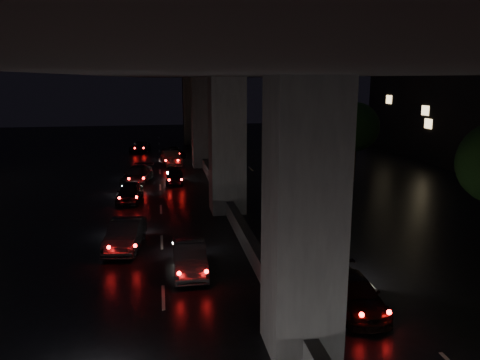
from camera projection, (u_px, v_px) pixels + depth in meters
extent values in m
plane|color=black|center=(242.00, 238.00, 23.68)|extent=(120.00, 120.00, 0.00)
cube|color=#37373A|center=(303.00, 220.00, 13.20)|extent=(2.00, 2.00, 8.00)
cube|color=#37373A|center=(227.00, 146.00, 27.64)|extent=(2.00, 2.00, 8.00)
cube|color=#37373A|center=(203.00, 123.00, 42.08)|extent=(2.00, 2.00, 8.00)
cube|color=#37373A|center=(191.00, 111.00, 56.52)|extent=(2.00, 2.00, 8.00)
cube|color=black|center=(227.00, 63.00, 26.63)|extent=(12.00, 80.00, 1.50)
cube|color=#37373A|center=(121.00, 39.00, 25.40)|extent=(0.40, 80.00, 1.00)
cube|color=#37373A|center=(324.00, 42.00, 27.33)|extent=(0.40, 80.00, 1.00)
cube|color=#37373A|center=(227.00, 204.00, 28.40)|extent=(0.45, 70.00, 0.85)
cube|color=black|center=(477.00, 82.00, 45.84)|extent=(12.00, 22.00, 15.00)
cylinder|color=black|center=(353.00, 163.00, 36.77)|extent=(0.44, 0.44, 2.80)
sphere|color=black|center=(355.00, 127.00, 36.17)|extent=(3.80, 3.80, 3.80)
cylinder|color=black|center=(295.00, 138.00, 52.17)|extent=(0.44, 0.44, 2.80)
sphere|color=black|center=(296.00, 112.00, 51.57)|extent=(3.80, 3.80, 3.80)
cylinder|color=#2D2D33|center=(333.00, 117.00, 41.97)|extent=(0.18, 0.18, 9.00)
cube|color=#2D2D33|center=(323.00, 67.00, 40.85)|extent=(2.40, 0.10, 0.10)
sphere|color=#FFAD32|center=(311.00, 69.00, 40.70)|extent=(0.44, 0.44, 0.44)
imported|color=black|center=(354.00, 293.00, 16.33)|extent=(1.73, 3.89, 1.11)
imported|color=black|center=(125.00, 235.00, 22.13)|extent=(1.94, 4.20, 1.33)
imported|color=#232326|center=(190.00, 257.00, 19.44)|extent=(1.33, 3.76, 1.24)
imported|color=black|center=(130.00, 192.00, 30.50)|extent=(1.84, 3.77, 1.24)
imported|color=black|center=(137.00, 175.00, 35.95)|extent=(2.71, 4.62, 1.26)
imported|color=black|center=(175.00, 177.00, 35.74)|extent=(1.52, 3.26, 1.08)
imported|color=#47433D|center=(171.00, 158.00, 43.34)|extent=(1.94, 4.11, 1.30)
imported|color=black|center=(174.00, 152.00, 47.55)|extent=(2.58, 4.16, 1.07)
imported|color=black|center=(140.00, 147.00, 51.28)|extent=(2.38, 4.15, 1.09)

